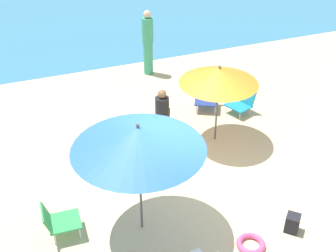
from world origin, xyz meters
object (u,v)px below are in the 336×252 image
Objects in this scene: umbrella_blue at (138,138)px; person_b at (162,108)px; beach_chair_a at (242,101)px; swim_ring at (251,244)px; umbrella_orange at (219,76)px; beach_chair_e at (58,220)px; beach_bag at (292,223)px; person_a at (148,43)px; beach_chair_d at (207,96)px; beach_chair_b at (157,144)px.

umbrella_blue is 3.43m from person_b.
beach_chair_a reaches higher than swim_ring.
person_b is (1.43, 2.82, -1.33)m from umbrella_blue.
umbrella_blue is 3.05m from umbrella_orange.
swim_ring is at bearing -35.07° from umbrella_blue.
umbrella_orange reaches higher than beach_chair_e.
person_b is 3.90m from swim_ring.
umbrella_orange reaches higher than beach_chair_a.
umbrella_blue reaches higher than beach_bag.
umbrella_orange reaches higher than person_b.
swim_ring is (-0.56, -6.62, -0.87)m from person_a.
umbrella_orange is 1.85m from beach_chair_d.
beach_chair_d is at bearing 49.83° from umbrella_blue.
person_a is at bearing 69.73° from umbrella_blue.
swim_ring is (-1.92, -3.80, -0.25)m from beach_chair_a.
beach_chair_d is at bearing 73.81° from swim_ring.
umbrella_blue is at bearing 144.93° from swim_ring.
umbrella_blue is 2.02m from beach_chair_e.
swim_ring is 0.82m from beach_bag.
beach_bag is at bearing -16.96° from beach_chair_e.
umbrella_orange is 2.45× the size of beach_chair_b.
beach_chair_b is at bearing 76.41° from person_a.
beach_chair_b reaches higher than beach_chair_d.
beach_chair_d is (0.42, 1.32, -1.23)m from umbrella_orange.
beach_chair_b is at bearing -173.69° from umbrella_orange.
umbrella_blue reaches higher than beach_chair_b.
person_a reaches higher than beach_chair_e.
beach_chair_b is at bearing 0.65° from beach_chair_a.
swim_ring is 1.45× the size of beach_bag.
beach_bag is at bearing -23.18° from umbrella_blue.
beach_chair_a is 1.12× the size of beach_chair_e.
beach_chair_d is at bearing 84.12° from beach_bag.
umbrella_blue reaches higher than beach_chair_e.
person_a reaches higher than beach_chair_d.
beach_bag is (3.64, -1.30, -0.17)m from beach_chair_e.
beach_chair_d is 4.28m from beach_bag.
person_b is 3.02× the size of beach_bag.
beach_chair_b is (0.92, 1.78, -1.49)m from umbrella_blue.
beach_chair_a is at bearing 29.87° from beach_chair_e.
beach_chair_b reaches higher than swim_ring.
beach_bag is at bearing 4.35° from swim_ring.
swim_ring is at bearing -175.65° from beach_bag.
umbrella_orange is 3.24m from beach_bag.
beach_chair_d is 1.69× the size of swim_ring.
beach_chair_b is 3.11m from beach_bag.
beach_chair_d is (2.75, 3.26, -1.51)m from umbrella_blue.
swim_ring is (2.83, -1.36, -0.28)m from beach_chair_e.
person_b is at bearing -22.46° from beach_chair_a.
beach_chair_a is 2.68m from beach_chair_b.
umbrella_blue is 3.01m from beach_bag.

